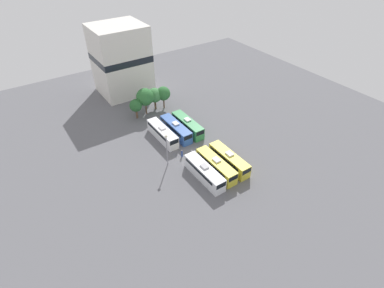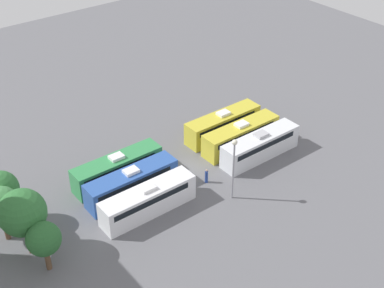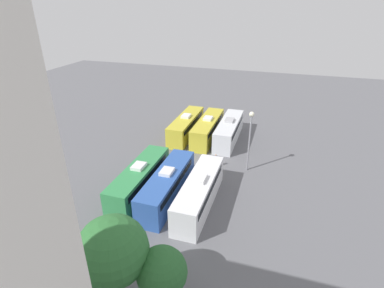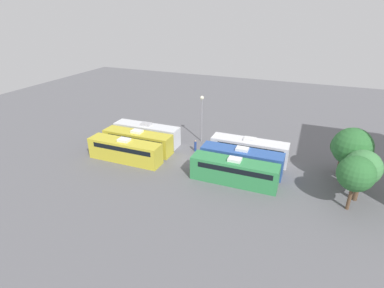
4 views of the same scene
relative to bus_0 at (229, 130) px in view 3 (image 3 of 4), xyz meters
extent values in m
plane|color=slate|center=(3.27, 8.13, -1.66)|extent=(115.00, 115.00, 0.00)
cube|color=silver|center=(0.00, -0.03, -0.14)|extent=(2.54, 10.75, 3.03)
cube|color=black|center=(0.00, 0.24, 0.69)|extent=(2.58, 9.14, 0.67)
cube|color=black|center=(0.00, -5.40, 0.69)|extent=(2.24, 0.08, 1.06)
cube|color=#B2B2B7|center=(0.00, -0.03, 1.54)|extent=(1.20, 1.60, 0.35)
cube|color=gold|center=(3.18, 0.22, -0.14)|extent=(2.54, 10.75, 3.03)
cube|color=black|center=(3.18, 0.49, 0.69)|extent=(2.58, 9.14, 0.67)
cube|color=black|center=(3.18, -5.14, 0.69)|extent=(2.24, 0.08, 1.06)
cube|color=white|center=(3.18, 0.22, 1.54)|extent=(1.20, 1.60, 0.35)
cube|color=gold|center=(6.59, 0.23, -0.14)|extent=(2.54, 10.75, 3.03)
cube|color=black|center=(6.59, 0.50, 0.69)|extent=(2.58, 9.14, 0.67)
cube|color=black|center=(6.59, -5.14, 0.69)|extent=(2.24, 0.08, 1.06)
cube|color=white|center=(6.59, 0.23, 1.54)|extent=(1.20, 1.60, 0.35)
cube|color=white|center=(-0.22, 16.42, -0.14)|extent=(2.54, 10.75, 3.03)
cube|color=black|center=(-0.22, 16.69, 0.69)|extent=(2.58, 9.14, 0.67)
cube|color=black|center=(-0.22, 11.06, 0.69)|extent=(2.24, 0.08, 1.06)
cube|color=white|center=(-0.22, 16.42, 1.54)|extent=(1.20, 1.60, 0.35)
cube|color=#2D56A8|center=(3.34, 16.18, -0.14)|extent=(2.54, 10.75, 3.03)
cube|color=black|center=(3.34, 16.45, 0.69)|extent=(2.58, 9.14, 0.67)
cube|color=black|center=(3.34, 10.81, 0.69)|extent=(2.24, 0.08, 1.06)
cube|color=white|center=(3.34, 16.18, 1.54)|extent=(1.20, 1.60, 0.35)
cube|color=#338C4C|center=(6.59, 16.03, -0.14)|extent=(2.54, 10.75, 3.03)
cube|color=black|center=(6.59, 16.30, 0.69)|extent=(2.58, 9.14, 0.67)
cube|color=black|center=(6.59, 10.67, 0.69)|extent=(2.24, 0.08, 1.06)
cube|color=white|center=(6.59, 16.03, 1.54)|extent=(1.20, 1.60, 0.35)
cylinder|color=navy|center=(0.02, 8.32, -0.89)|extent=(0.36, 0.36, 1.54)
sphere|color=tan|center=(0.02, 8.32, 0.00)|extent=(0.24, 0.24, 0.24)
cylinder|color=gray|center=(-3.88, 7.87, 1.91)|extent=(0.20, 0.20, 7.13)
sphere|color=#EAE5C6|center=(-3.88, 7.87, 5.65)|extent=(0.60, 0.60, 0.60)
sphere|color=#28602D|center=(-1.19, 28.32, 2.08)|extent=(3.26, 3.26, 3.26)
cylinder|color=brown|center=(1.82, 28.82, 0.07)|extent=(0.36, 0.36, 3.46)
sphere|color=#2D6B33|center=(1.82, 28.82, 3.40)|extent=(4.58, 4.58, 4.58)
sphere|color=#428447|center=(5.09, 29.79, 2.52)|extent=(3.93, 3.93, 3.93)
cylinder|color=brown|center=(7.30, 28.90, -0.11)|extent=(0.37, 0.37, 3.09)
sphere|color=#2D6B33|center=(7.30, 28.90, 2.75)|extent=(3.78, 3.78, 3.78)
camera|label=1|loc=(-26.69, -35.14, 40.60)|focal=28.00mm
camera|label=2|loc=(-37.33, 39.48, 35.80)|focal=50.00mm
camera|label=3|loc=(-6.99, 40.46, 17.41)|focal=28.00mm
camera|label=4|loc=(38.35, 23.28, 18.24)|focal=28.00mm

